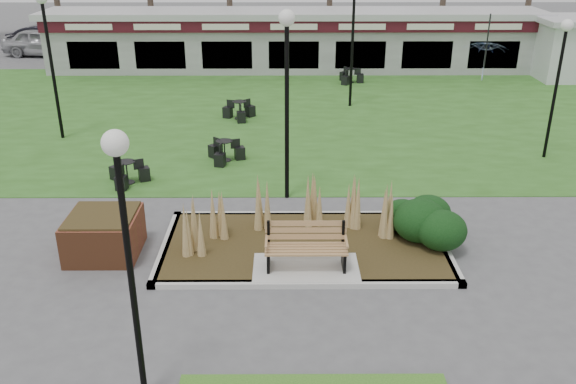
{
  "coord_description": "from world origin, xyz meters",
  "views": [
    {
      "loc": [
        -0.43,
        -10.86,
        6.64
      ],
      "look_at": [
        -0.36,
        2.0,
        1.03
      ],
      "focal_mm": 38.0,
      "sensor_mm": 36.0,
      "label": 1
    }
  ],
  "objects_px": {
    "lamp_post_near_left": "(287,65)",
    "bistro_set_a": "(127,176)",
    "lamp_post_near_right": "(123,213)",
    "car_silver": "(43,42)",
    "lamp_post_mid_left": "(47,33)",
    "bistro_set_b": "(225,154)",
    "lamp_post_mid_right": "(354,17)",
    "car_black": "(49,38)",
    "food_pavilion": "(293,40)",
    "park_bench": "(306,245)",
    "patio_umbrella": "(485,61)",
    "bistro_set_d": "(350,78)",
    "brick_planter": "(104,234)",
    "lamp_post_far_right": "(561,59)",
    "bistro_set_c": "(240,113)"
  },
  "relations": [
    {
      "from": "lamp_post_near_left",
      "to": "bistro_set_a",
      "type": "relative_size",
      "value": 4.04
    },
    {
      "from": "lamp_post_near_right",
      "to": "car_silver",
      "type": "height_order",
      "value": "lamp_post_near_right"
    },
    {
      "from": "lamp_post_mid_left",
      "to": "bistro_set_b",
      "type": "xyz_separation_m",
      "value": [
        5.76,
        -2.28,
        -3.28
      ]
    },
    {
      "from": "lamp_post_near_left",
      "to": "lamp_post_mid_left",
      "type": "xyz_separation_m",
      "value": [
        -7.66,
        5.02,
        -0.03
      ]
    },
    {
      "from": "lamp_post_mid_right",
      "to": "bistro_set_a",
      "type": "relative_size",
      "value": 3.99
    },
    {
      "from": "bistro_set_b",
      "to": "car_black",
      "type": "height_order",
      "value": "car_black"
    },
    {
      "from": "food_pavilion",
      "to": "park_bench",
      "type": "bearing_deg",
      "value": -90.0
    },
    {
      "from": "bistro_set_b",
      "to": "patio_umbrella",
      "type": "height_order",
      "value": "patio_umbrella"
    },
    {
      "from": "car_black",
      "to": "lamp_post_near_left",
      "type": "bearing_deg",
      "value": -138.89
    },
    {
      "from": "food_pavilion",
      "to": "bistro_set_d",
      "type": "bearing_deg",
      "value": -49.05
    },
    {
      "from": "lamp_post_near_left",
      "to": "car_black",
      "type": "xyz_separation_m",
      "value": [
        -13.65,
        20.91,
        -2.81
      ]
    },
    {
      "from": "park_bench",
      "to": "bistro_set_b",
      "type": "distance_m",
      "value": 6.91
    },
    {
      "from": "brick_planter",
      "to": "lamp_post_mid_right",
      "type": "relative_size",
      "value": 0.31
    },
    {
      "from": "food_pavilion",
      "to": "lamp_post_far_right",
      "type": "bearing_deg",
      "value": -59.22
    },
    {
      "from": "bistro_set_a",
      "to": "patio_umbrella",
      "type": "xyz_separation_m",
      "value": [
        12.86,
        9.82,
        1.21
      ]
    },
    {
      "from": "car_black",
      "to": "bistro_set_b",
      "type": "bearing_deg",
      "value": -139.14
    },
    {
      "from": "car_silver",
      "to": "bistro_set_c",
      "type": "bearing_deg",
      "value": -127.4
    },
    {
      "from": "lamp_post_far_right",
      "to": "bistro_set_c",
      "type": "relative_size",
      "value": 3.39
    },
    {
      "from": "lamp_post_far_right",
      "to": "bistro_set_d",
      "type": "bearing_deg",
      "value": 117.24
    },
    {
      "from": "bistro_set_a",
      "to": "bistro_set_c",
      "type": "bearing_deg",
      "value": 66.37
    },
    {
      "from": "bistro_set_d",
      "to": "car_black",
      "type": "height_order",
      "value": "car_black"
    },
    {
      "from": "food_pavilion",
      "to": "patio_umbrella",
      "type": "bearing_deg",
      "value": -32.75
    },
    {
      "from": "food_pavilion",
      "to": "lamp_post_mid_right",
      "type": "distance_m",
      "value": 7.54
    },
    {
      "from": "patio_umbrella",
      "to": "brick_planter",
      "type": "bearing_deg",
      "value": -131.9
    },
    {
      "from": "brick_planter",
      "to": "lamp_post_mid_left",
      "type": "height_order",
      "value": "lamp_post_mid_left"
    },
    {
      "from": "food_pavilion",
      "to": "lamp_post_near_left",
      "type": "xyz_separation_m",
      "value": [
        -0.38,
        -15.94,
        2.07
      ]
    },
    {
      "from": "lamp_post_near_left",
      "to": "bistro_set_b",
      "type": "relative_size",
      "value": 4.09
    },
    {
      "from": "park_bench",
      "to": "bistro_set_a",
      "type": "xyz_separation_m",
      "value": [
        -4.86,
        4.75,
        -0.35
      ]
    },
    {
      "from": "bistro_set_d",
      "to": "brick_planter",
      "type": "bearing_deg",
      "value": -113.54
    },
    {
      "from": "food_pavilion",
      "to": "bistro_set_d",
      "type": "height_order",
      "value": "food_pavilion"
    },
    {
      "from": "food_pavilion",
      "to": "bistro_set_b",
      "type": "bearing_deg",
      "value": -99.82
    },
    {
      "from": "lamp_post_far_right",
      "to": "lamp_post_near_right",
      "type": "bearing_deg",
      "value": -134.29
    },
    {
      "from": "lamp_post_near_left",
      "to": "car_black",
      "type": "height_order",
      "value": "lamp_post_near_left"
    },
    {
      "from": "bistro_set_c",
      "to": "food_pavilion",
      "type": "bearing_deg",
      "value": 76.29
    },
    {
      "from": "bistro_set_c",
      "to": "car_silver",
      "type": "relative_size",
      "value": 0.28
    },
    {
      "from": "food_pavilion",
      "to": "brick_planter",
      "type": "bearing_deg",
      "value": -103.06
    },
    {
      "from": "park_bench",
      "to": "patio_umbrella",
      "type": "bearing_deg",
      "value": 61.23
    },
    {
      "from": "patio_umbrella",
      "to": "bistro_set_b",
      "type": "bearing_deg",
      "value": -141.94
    },
    {
      "from": "lamp_post_near_left",
      "to": "bistro_set_b",
      "type": "bearing_deg",
      "value": 124.76
    },
    {
      "from": "food_pavilion",
      "to": "car_black",
      "type": "xyz_separation_m",
      "value": [
        -14.04,
        4.97,
        -0.74
      ]
    },
    {
      "from": "car_black",
      "to": "lamp_post_far_right",
      "type": "bearing_deg",
      "value": -121.49
    },
    {
      "from": "bistro_set_a",
      "to": "lamp_post_mid_right",
      "type": "bearing_deg",
      "value": 48.73
    },
    {
      "from": "bistro_set_a",
      "to": "car_black",
      "type": "bearing_deg",
      "value": 114.72
    },
    {
      "from": "lamp_post_near_left",
      "to": "lamp_post_mid_right",
      "type": "relative_size",
      "value": 1.01
    },
    {
      "from": "bistro_set_b",
      "to": "car_silver",
      "type": "bearing_deg",
      "value": 124.58
    },
    {
      "from": "lamp_post_far_right",
      "to": "bistro_set_b",
      "type": "bearing_deg",
      "value": -178.37
    },
    {
      "from": "lamp_post_near_right",
      "to": "bistro_set_c",
      "type": "bearing_deg",
      "value": 88.18
    },
    {
      "from": "brick_planter",
      "to": "car_silver",
      "type": "height_order",
      "value": "car_silver"
    },
    {
      "from": "lamp_post_mid_left",
      "to": "lamp_post_mid_right",
      "type": "xyz_separation_m",
      "value": [
        10.23,
        3.99,
        -0.02
      ]
    },
    {
      "from": "brick_planter",
      "to": "bistro_set_a",
      "type": "distance_m",
      "value": 4.03
    }
  ]
}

